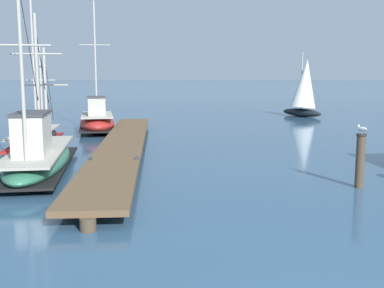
{
  "coord_description": "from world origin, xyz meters",
  "views": [
    {
      "loc": [
        -1.88,
        -5.13,
        3.43
      ],
      "look_at": [
        -2.05,
        8.29,
        1.4
      ],
      "focal_mm": 44.59,
      "sensor_mm": 36.0,
      "label": 1
    }
  ],
  "objects_px": {
    "fishing_boat_0": "(38,155)",
    "mooring_piling": "(360,160)",
    "fishing_boat_1": "(97,121)",
    "distant_sailboat": "(305,88)",
    "perched_seagull": "(362,129)",
    "fishing_boat_2": "(35,135)"
  },
  "relations": [
    {
      "from": "fishing_boat_0",
      "to": "mooring_piling",
      "type": "distance_m",
      "value": 10.55
    },
    {
      "from": "fishing_boat_0",
      "to": "fishing_boat_1",
      "type": "relative_size",
      "value": 1.06
    },
    {
      "from": "mooring_piling",
      "to": "distant_sailboat",
      "type": "height_order",
      "value": "distant_sailboat"
    },
    {
      "from": "fishing_boat_0",
      "to": "perched_seagull",
      "type": "xyz_separation_m",
      "value": [
        10.34,
        -2.09,
        1.17
      ]
    },
    {
      "from": "fishing_boat_0",
      "to": "perched_seagull",
      "type": "height_order",
      "value": "fishing_boat_0"
    },
    {
      "from": "mooring_piling",
      "to": "fishing_boat_2",
      "type": "bearing_deg",
      "value": 147.81
    },
    {
      "from": "fishing_boat_2",
      "to": "distant_sailboat",
      "type": "relative_size",
      "value": 1.46
    },
    {
      "from": "fishing_boat_0",
      "to": "fishing_boat_1",
      "type": "distance_m",
      "value": 10.92
    },
    {
      "from": "fishing_boat_1",
      "to": "mooring_piling",
      "type": "relative_size",
      "value": 4.53
    },
    {
      "from": "fishing_boat_0",
      "to": "fishing_boat_2",
      "type": "height_order",
      "value": "fishing_boat_2"
    },
    {
      "from": "fishing_boat_0",
      "to": "mooring_piling",
      "type": "height_order",
      "value": "fishing_boat_0"
    },
    {
      "from": "fishing_boat_2",
      "to": "perched_seagull",
      "type": "bearing_deg",
      "value": -32.2
    },
    {
      "from": "distant_sailboat",
      "to": "fishing_boat_0",
      "type": "bearing_deg",
      "value": -123.13
    },
    {
      "from": "perched_seagull",
      "to": "fishing_boat_1",
      "type": "bearing_deg",
      "value": 129.21
    },
    {
      "from": "fishing_boat_1",
      "to": "mooring_piling",
      "type": "height_order",
      "value": "fishing_boat_1"
    },
    {
      "from": "fishing_boat_2",
      "to": "mooring_piling",
      "type": "height_order",
      "value": "fishing_boat_2"
    },
    {
      "from": "fishing_boat_0",
      "to": "distant_sailboat",
      "type": "xyz_separation_m",
      "value": [
        13.72,
        21.02,
        1.6
      ]
    },
    {
      "from": "fishing_boat_0",
      "to": "distant_sailboat",
      "type": "height_order",
      "value": "fishing_boat_0"
    },
    {
      "from": "fishing_boat_2",
      "to": "fishing_boat_1",
      "type": "bearing_deg",
      "value": 70.68
    },
    {
      "from": "perched_seagull",
      "to": "distant_sailboat",
      "type": "relative_size",
      "value": 0.06
    },
    {
      "from": "fishing_boat_1",
      "to": "fishing_boat_2",
      "type": "height_order",
      "value": "fishing_boat_1"
    },
    {
      "from": "fishing_boat_0",
      "to": "perched_seagull",
      "type": "bearing_deg",
      "value": -11.41
    }
  ]
}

